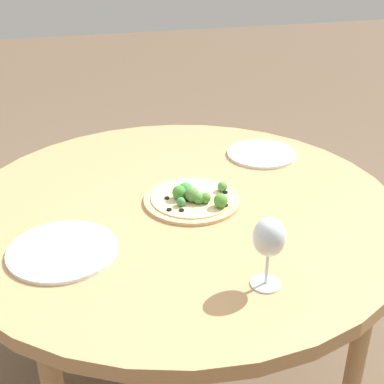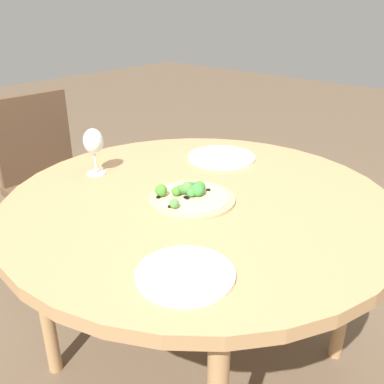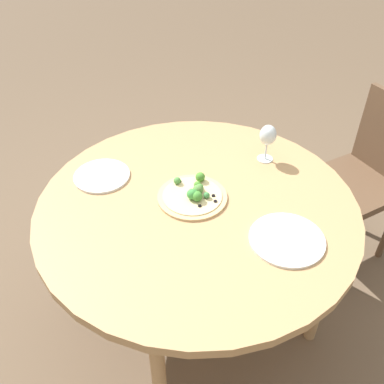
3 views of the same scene
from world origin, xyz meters
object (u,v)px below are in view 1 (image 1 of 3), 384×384
(pizza, at_px, (193,198))
(wine_glass, at_px, (269,239))
(plate_near, at_px, (262,154))
(plate_far, at_px, (63,250))

(pizza, xyz_separation_m, wine_glass, (-0.41, -0.06, 0.10))
(plate_near, height_order, plate_far, same)
(wine_glass, distance_m, plate_far, 0.51)
(plate_far, bearing_deg, wine_glass, -119.59)
(plate_near, relative_size, plate_far, 0.87)
(plate_near, bearing_deg, wine_glass, 159.32)
(wine_glass, height_order, plate_near, wine_glass)
(plate_near, distance_m, plate_far, 0.80)
(plate_far, bearing_deg, plate_near, -58.30)
(wine_glass, bearing_deg, plate_far, 60.41)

